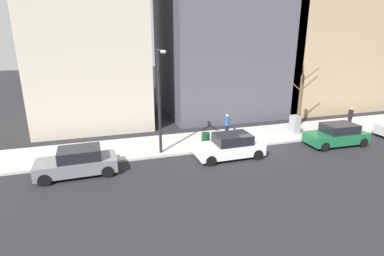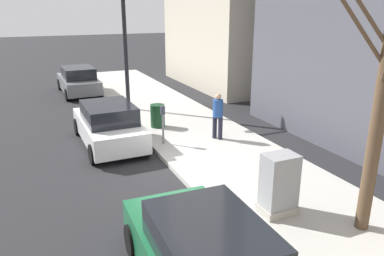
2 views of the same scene
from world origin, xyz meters
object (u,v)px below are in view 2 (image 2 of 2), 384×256
Objects in this scene: parked_car_white at (109,125)px; bare_tree at (377,122)px; parking_meter at (163,121)px; trash_bin at (158,116)px; utility_box at (279,185)px; streetlamp at (118,23)px; pedestrian_midblock at (218,114)px; parked_car_grey at (79,81)px.

bare_tree is (3.78, -7.70, 1.80)m from parked_car_white.
parking_meter is 2.00m from trash_bin.
utility_box is 0.22× the size of streetlamp.
pedestrian_midblock is at bearing -21.49° from parked_car_white.
bare_tree is at bearing -27.64° from pedestrian_midblock.
bare_tree is (2.29, -11.73, -1.48)m from streetlamp.
parked_car_grey is at bearing 87.80° from parked_car_white.
streetlamp is (1.49, 4.03, 3.28)m from parked_car_white.
streetlamp reaches higher than utility_box.
parked_car_grey is 8.30m from trash_bin.
parked_car_white is 8.76m from bare_tree.
trash_bin is (1.91, -8.08, -0.14)m from parked_car_grey.
utility_box is 0.27× the size of bare_tree.
pedestrian_midblock is (2.12, -5.39, -2.93)m from streetlamp.
pedestrian_midblock is at bearing 77.76° from utility_box.
pedestrian_midblock is (1.51, -2.21, 0.49)m from trash_bin.
utility_box reaches higher than trash_bin.
streetlamp reaches higher than pedestrian_midblock.
parking_meter reaches higher than trash_bin.
parking_meter is 5.92m from streetlamp.
bare_tree is 3.14× the size of pedestrian_midblock.
parked_car_white is 4.70× the size of trash_bin.
streetlamp reaches higher than parked_car_white.
pedestrian_midblock reaches higher than parked_car_grey.
parked_car_grey is at bearing 98.52° from utility_box.
bare_tree reaches higher than utility_box.
streetlamp is 12.04m from bare_tree.
pedestrian_midblock is at bearing 91.54° from bare_tree.
parked_car_white is 8.94m from parked_car_grey.
streetlamp is at bearing 172.33° from pedestrian_midblock.
utility_box is (2.31, -15.39, 0.11)m from parked_car_grey.
streetlamp is (1.29, -4.91, 3.28)m from parked_car_grey.
bare_tree reaches higher than parked_car_grey.
parked_car_white is 2.28m from trash_bin.
streetlamp is 4.70m from trash_bin.
utility_box is 2.45m from bare_tree.
parked_car_white is 0.99× the size of parked_car_grey.
utility_box is at bearing -81.06° from parking_meter.
parked_car_grey is at bearing 104.72° from streetlamp.
parked_car_white is at bearing 116.15° from bare_tree.
parked_car_white is 2.55× the size of pedestrian_midblock.
pedestrian_midblock is at bearing -68.49° from streetlamp.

